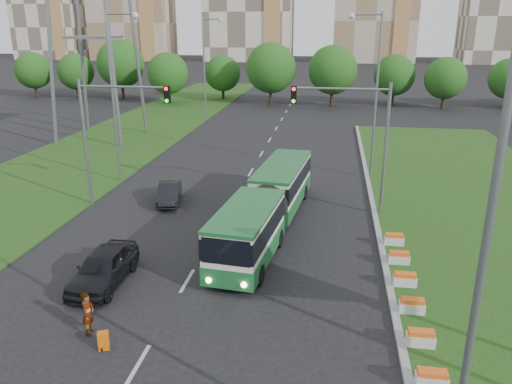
% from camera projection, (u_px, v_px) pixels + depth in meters
% --- Properties ---
extents(ground, '(360.00, 360.00, 0.00)m').
position_uv_depth(ground, '(252.00, 286.00, 22.30)').
color(ground, black).
rests_on(ground, ground).
extents(grass_median, '(14.00, 60.00, 0.15)m').
position_uv_depth(grass_median, '(504.00, 232.00, 27.92)').
color(grass_median, '#1D4614').
rests_on(grass_median, ground).
extents(median_kerb, '(0.30, 60.00, 0.18)m').
position_uv_depth(median_kerb, '(377.00, 225.00, 28.91)').
color(median_kerb, gray).
rests_on(median_kerb, ground).
extents(left_verge, '(12.00, 110.00, 0.10)m').
position_uv_depth(left_verge, '(110.00, 145.00, 48.31)').
color(left_verge, '#1D4614').
rests_on(left_verge, ground).
extents(lane_markings, '(0.20, 100.00, 0.01)m').
position_uv_depth(lane_markings, '(255.00, 166.00, 41.49)').
color(lane_markings, '#AAA9A3').
rests_on(lane_markings, ground).
extents(flower_planters, '(1.10, 13.70, 0.60)m').
position_uv_depth(flower_planters, '(412.00, 305.00, 19.89)').
color(flower_planters, silver).
rests_on(flower_planters, grass_median).
extents(traffic_mast_median, '(5.76, 0.32, 8.00)m').
position_uv_depth(traffic_mast_median, '(359.00, 128.00, 29.30)').
color(traffic_mast_median, slate).
rests_on(traffic_mast_median, ground).
extents(traffic_mast_left, '(5.76, 0.32, 8.00)m').
position_uv_depth(traffic_mast_left, '(108.00, 124.00, 30.54)').
color(traffic_mast_left, slate).
rests_on(traffic_mast_left, ground).
extents(street_lamps, '(36.00, 60.00, 12.00)m').
position_uv_depth(street_lamps, '(229.00, 113.00, 30.21)').
color(street_lamps, slate).
rests_on(street_lamps, ground).
extents(tree_line, '(120.00, 8.00, 9.00)m').
position_uv_depth(tree_line, '(382.00, 74.00, 71.02)').
color(tree_line, '#184E14').
rests_on(tree_line, ground).
extents(midrise_west, '(22.00, 14.00, 36.00)m').
position_uv_depth(midrise_west, '(48.00, 5.00, 170.89)').
color(midrise_west, beige).
rests_on(midrise_west, ground).
extents(articulated_bus, '(2.39, 15.35, 2.53)m').
position_uv_depth(articulated_bus, '(267.00, 204.00, 27.95)').
color(articulated_bus, silver).
rests_on(articulated_bus, ground).
extents(car_left_near, '(1.94, 4.75, 1.61)m').
position_uv_depth(car_left_near, '(103.00, 267.00, 22.25)').
color(car_left_near, black).
rests_on(car_left_near, ground).
extents(car_left_far, '(2.19, 4.09, 1.28)m').
position_uv_depth(car_left_far, '(169.00, 193.00, 32.65)').
color(car_left_far, black).
rests_on(car_left_far, ground).
extents(pedestrian, '(0.47, 0.67, 1.76)m').
position_uv_depth(pedestrian, '(88.00, 313.00, 18.58)').
color(pedestrian, gray).
rests_on(pedestrian, ground).
extents(shopping_trolley, '(0.38, 0.41, 0.66)m').
position_uv_depth(shopping_trolley, '(103.00, 341.00, 17.86)').
color(shopping_trolley, '#D65A0B').
rests_on(shopping_trolley, ground).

